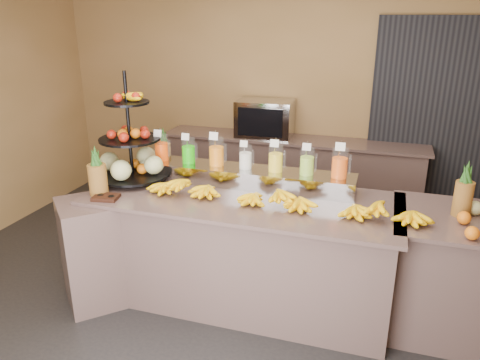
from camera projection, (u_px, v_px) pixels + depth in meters
The scene contains 19 objects.
ground at pixel (231, 317), 3.78m from camera, with size 6.00×6.00×0.00m, color black.
room_envelope at pixel (282, 71), 3.80m from camera, with size 6.04×5.02×2.82m.
buffet_counter at pixel (227, 249), 3.89m from camera, with size 2.75×1.25×0.93m.
right_counter at pixel (462, 275), 3.50m from camera, with size 1.08×0.88×0.93m.
back_ledge at pixel (290, 175), 5.64m from camera, with size 3.10×0.55×0.93m.
pitcher_tray at pixel (245, 177), 3.98m from camera, with size 1.85×0.30×0.15m, color gray.
juice_pitcher_orange_a at pixel (162, 149), 4.14m from camera, with size 0.12×0.13×0.30m.
juice_pitcher_green at pixel (189, 152), 4.07m from camera, with size 0.12×0.12×0.29m.
juice_pitcher_orange_b at pixel (216, 153), 3.99m from camera, with size 0.13×0.14×0.32m.
juice_pitcher_milk at pixel (245, 158), 3.93m from camera, with size 0.11×0.11×0.26m.
juice_pitcher_lemon at pixel (276, 160), 3.85m from camera, with size 0.12×0.13×0.29m.
juice_pitcher_lime at pixel (307, 163), 3.77m from camera, with size 0.12×0.12×0.29m.
juice_pitcher_orange_c at pixel (340, 165), 3.70m from camera, with size 0.13×0.13×0.32m.
banana_heap at pixel (278, 196), 3.56m from camera, with size 2.18×0.20×0.18m.
fruit_stand at pixel (136, 154), 4.05m from camera, with size 0.69×0.69×0.94m.
condiment_caddy at pixel (106, 197), 3.70m from camera, with size 0.19×0.15×0.03m, color black.
pineapple_left_a at pixel (98, 176), 3.75m from camera, with size 0.15×0.15×0.41m.
pineapple_left_b at pixel (164, 153), 4.40m from camera, with size 0.13×0.13×0.40m.
oven_warmer at pixel (265, 118), 5.51m from camera, with size 0.65×0.45×0.43m, color gray.
Camera 1 is at (1.04, -3.01, 2.32)m, focal length 35.00 mm.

